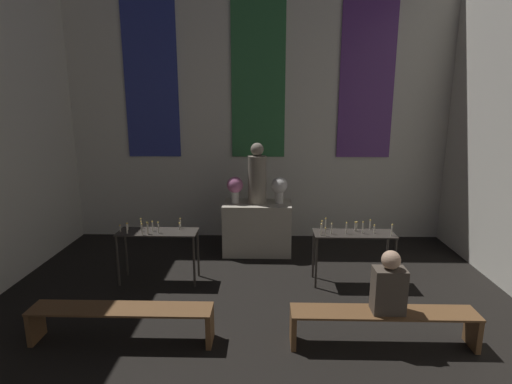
% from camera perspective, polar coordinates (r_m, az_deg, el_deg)
% --- Properties ---
extents(wall_back, '(7.77, 0.16, 5.31)m').
position_cam_1_polar(wall_back, '(8.14, 0.33, 12.03)').
color(wall_back, silver).
rests_on(wall_back, ground_plane).
extents(altar, '(1.25, 0.69, 0.96)m').
position_cam_1_polar(altar, '(7.50, 0.16, -5.13)').
color(altar, '#BCB29E').
rests_on(altar, ground_plane).
extents(statue, '(0.34, 0.34, 1.11)m').
position_cam_1_polar(statue, '(7.26, 0.16, 2.26)').
color(statue, gray).
rests_on(statue, altar).
extents(flower_vase_left, '(0.30, 0.30, 0.49)m').
position_cam_1_polar(flower_vase_left, '(7.32, -3.02, 0.73)').
color(flower_vase_left, beige).
rests_on(flower_vase_left, altar).
extents(flower_vase_right, '(0.30, 0.30, 0.49)m').
position_cam_1_polar(flower_vase_right, '(7.30, 3.35, 0.70)').
color(flower_vase_right, beige).
rests_on(flower_vase_right, altar).
extents(candle_rack_left, '(1.23, 0.44, 1.02)m').
position_cam_1_polar(candle_rack_left, '(6.43, -13.90, -6.45)').
color(candle_rack_left, '#332D28').
rests_on(candle_rack_left, ground_plane).
extents(candle_rack_right, '(1.23, 0.44, 1.02)m').
position_cam_1_polar(candle_rack_right, '(6.36, 13.73, -6.67)').
color(candle_rack_right, '#332D28').
rests_on(candle_rack_right, ground_plane).
extents(pew_back_left, '(2.14, 0.36, 0.43)m').
position_cam_1_polar(pew_back_left, '(5.15, -18.65, -16.50)').
color(pew_back_left, brown).
rests_on(pew_back_left, ground_plane).
extents(pew_back_right, '(2.14, 0.36, 0.43)m').
position_cam_1_polar(pew_back_right, '(5.06, 17.71, -17.03)').
color(pew_back_right, brown).
rests_on(pew_back_right, ground_plane).
extents(person_seated, '(0.36, 0.24, 0.74)m').
position_cam_1_polar(person_seated, '(4.87, 18.47, -12.50)').
color(person_seated, '#4C4238').
rests_on(person_seated, pew_back_right).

